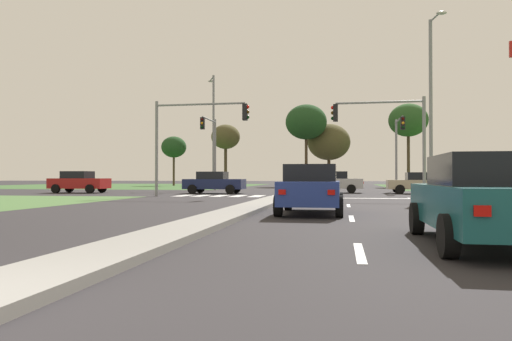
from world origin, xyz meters
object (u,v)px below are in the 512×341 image
(traffic_signal_far_right, at_px, (399,140))
(traffic_signal_near_right, at_px, (388,128))
(car_red_fifth, at_px, (79,182))
(street_lamp_third, at_px, (213,127))
(treeline_third, at_px, (306,122))
(car_beige_third, at_px, (419,183))
(pedestrian_at_median, at_px, (307,176))
(traffic_signal_near_left, at_px, (190,129))
(treeline_fourth, at_px, (329,142))
(treeline_second, at_px, (226,137))
(car_teal_near, at_px, (488,199))
(street_lamp_second, at_px, (432,99))
(car_navy_second, at_px, (214,182))
(treeline_near, at_px, (174,147))
(treeline_fifth, at_px, (408,121))
(traffic_signal_far_left, at_px, (211,141))
(car_blue_sixth, at_px, (311,189))
(car_silver_fourth, at_px, (331,182))

(traffic_signal_far_right, bearing_deg, traffic_signal_near_right, -99.08)
(car_red_fifth, height_order, street_lamp_third, street_lamp_third)
(treeline_third, bearing_deg, car_beige_third, -68.82)
(pedestrian_at_median, bearing_deg, traffic_signal_far_right, -132.25)
(traffic_signal_near_left, relative_size, treeline_fourth, 0.72)
(car_red_fifth, bearing_deg, treeline_second, 173.29)
(car_teal_near, bearing_deg, street_lamp_second, 82.35)
(car_navy_second, relative_size, treeline_third, 0.41)
(treeline_near, bearing_deg, treeline_third, -1.28)
(car_beige_third, distance_m, car_red_fifth, 24.24)
(street_lamp_second, distance_m, treeline_fourth, 33.70)
(car_navy_second, xyz_separation_m, treeline_near, (-12.96, 27.19, 4.28))
(treeline_fifth, bearing_deg, treeline_second, 173.03)
(traffic_signal_far_left, relative_size, treeline_near, 0.95)
(car_blue_sixth, bearing_deg, treeline_fourth, 90.83)
(treeline_second, bearing_deg, treeline_third, -14.17)
(treeline_fourth, bearing_deg, treeline_third, -133.99)
(car_silver_fourth, bearing_deg, street_lamp_second, -137.25)
(traffic_signal_far_right, bearing_deg, treeline_fourth, 104.33)
(treeline_fourth, bearing_deg, car_silver_fourth, -88.16)
(car_beige_third, bearing_deg, treeline_fifth, -5.97)
(car_teal_near, relative_size, car_navy_second, 1.09)
(street_lamp_third, bearing_deg, traffic_signal_near_left, -79.39)
(car_teal_near, bearing_deg, traffic_signal_far_left, 113.96)
(car_navy_second, height_order, traffic_signal_far_right, traffic_signal_far_right)
(car_teal_near, bearing_deg, car_navy_second, 115.53)
(car_beige_third, bearing_deg, treeline_third, 21.18)
(traffic_signal_near_left, xyz_separation_m, pedestrian_at_median, (5.30, 20.49, -2.75))
(car_navy_second, distance_m, treeline_second, 30.82)
(traffic_signal_far_left, distance_m, traffic_signal_near_left, 11.99)
(car_blue_sixth, bearing_deg, traffic_signal_near_right, 73.32)
(treeline_near, height_order, treeline_fifth, treeline_fifth)
(car_red_fifth, height_order, pedestrian_at_median, pedestrian_at_median)
(traffic_signal_far_left, distance_m, street_lamp_second, 18.77)
(car_silver_fourth, bearing_deg, car_blue_sixth, 179.49)
(traffic_signal_near_left, xyz_separation_m, street_lamp_third, (-2.90, 15.46, 1.82))
(car_beige_third, bearing_deg, street_lamp_third, 64.69)
(car_navy_second, bearing_deg, treeline_near, -154.53)
(treeline_near, xyz_separation_m, treeline_fifth, (29.59, -0.45, 2.84))
(traffic_signal_far_right, bearing_deg, street_lamp_third, 166.44)
(car_navy_second, relative_size, traffic_signal_far_left, 0.68)
(car_navy_second, xyz_separation_m, traffic_signal_far_right, (13.15, 6.16, 3.22))
(traffic_signal_near_right, distance_m, treeline_second, 39.39)
(treeline_fifth, bearing_deg, treeline_third, 179.73)
(treeline_third, bearing_deg, traffic_signal_near_right, -78.01)
(car_beige_third, distance_m, traffic_signal_far_left, 17.02)
(street_lamp_third, bearing_deg, street_lamp_second, -38.71)
(traffic_signal_near_left, bearing_deg, car_beige_third, 28.08)
(pedestrian_at_median, bearing_deg, treeline_second, 45.76)
(treeline_third, bearing_deg, pedestrian_at_median, -85.61)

